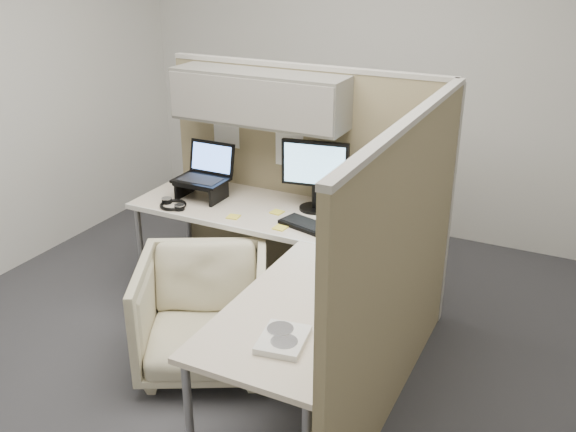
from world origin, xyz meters
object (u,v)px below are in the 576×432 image
at_px(office_chair, 204,309).
at_px(keyboard, 315,228).
at_px(desk, 282,250).
at_px(monitor_left, 315,170).

height_order(office_chair, keyboard, office_chair).
height_order(desk, keyboard, keyboard).
bearing_deg(monitor_left, desk, -94.48).
distance_m(desk, monitor_left, 0.64).
distance_m(desk, office_chair, 0.58).
bearing_deg(monitor_left, keyboard, -74.02).
height_order(desk, monitor_left, monitor_left).
bearing_deg(keyboard, monitor_left, 130.26).
distance_m(office_chair, monitor_left, 1.14).
height_order(office_chair, monitor_left, monitor_left).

